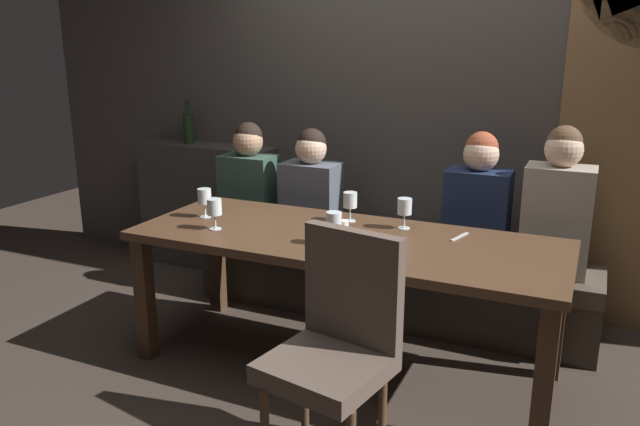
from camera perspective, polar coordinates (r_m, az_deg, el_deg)
name	(u,v)px	position (r m, az deg, el deg)	size (l,w,h in m)	color
ground	(344,366)	(3.47, 2.20, -13.82)	(9.00, 9.00, 0.00)	#382D26
back_wall_tiled	(417,73)	(4.19, 8.90, 12.59)	(6.00, 0.12, 3.00)	#423D38
back_counter	(209,206)	(4.85, -10.14, 0.63)	(1.10, 0.28, 0.95)	#38342F
dining_table	(345,252)	(3.21, 2.32, -3.60)	(2.20, 0.84, 0.74)	#412B1C
banquette_bench	(386,282)	(3.97, 6.08, -6.34)	(2.50, 0.44, 0.45)	#312A23
chair_near_side	(337,337)	(2.53, 1.60, -11.30)	(0.52, 0.52, 0.98)	#4C3321
diner_redhead	(249,180)	(4.20, -6.52, 2.99)	(0.36, 0.24, 0.74)	#2D473D
diner_bearded	(311,188)	(3.98, -0.82, 2.29)	(0.36, 0.24, 0.72)	#4C515B
diner_far_end	(478,201)	(3.69, 14.26, 1.05)	(0.36, 0.24, 0.76)	#192342
diner_near_end	(558,205)	(3.63, 20.97, 0.71)	(0.36, 0.24, 0.82)	#9E9384
wine_bottle_dark_red	(189,127)	(4.82, -11.95, 7.68)	(0.08, 0.08, 0.33)	black
wine_glass_far_left	(350,201)	(3.41, 2.78, 1.07)	(0.08, 0.08, 0.16)	silver
wine_glass_near_left	(215,208)	(3.30, -9.64, 0.41)	(0.08, 0.08, 0.16)	silver
wine_glass_end_right	(405,208)	(3.30, 7.76, 0.48)	(0.08, 0.08, 0.16)	silver
wine_glass_near_right	(335,222)	(3.01, 1.36, -0.80)	(0.08, 0.08, 0.16)	silver
wine_glass_center_back	(204,197)	(3.54, -10.57, 1.44)	(0.08, 0.08, 0.16)	silver
espresso_cup	(343,228)	(3.23, 2.10, -1.34)	(0.12, 0.12, 0.06)	white
fork_on_table	(460,237)	(3.23, 12.66, -2.13)	(0.02, 0.17, 0.01)	silver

